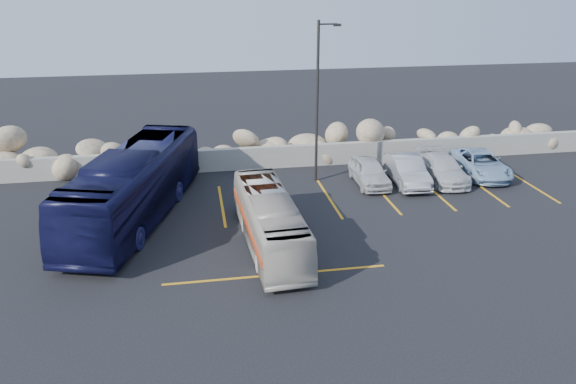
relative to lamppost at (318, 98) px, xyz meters
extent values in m
plane|color=black|center=(-2.56, -9.50, -4.30)|extent=(90.00, 90.00, 0.00)
cube|color=gray|center=(-2.56, 2.50, -3.70)|extent=(60.00, 0.40, 1.20)
cube|color=orange|center=(-5.06, -2.50, -4.29)|extent=(0.12, 5.00, 0.01)
cube|color=orange|center=(0.04, -2.50, -4.29)|extent=(0.12, 5.00, 0.01)
cube|color=orange|center=(2.74, -2.50, -4.29)|extent=(0.12, 5.00, 0.01)
cube|color=orange|center=(5.34, -2.50, -4.29)|extent=(0.12, 5.00, 0.01)
cube|color=orange|center=(7.94, -2.50, -4.29)|extent=(0.12, 5.00, 0.01)
cube|color=orange|center=(10.54, -2.50, -4.29)|extent=(0.12, 5.00, 0.01)
cube|color=orange|center=(-3.56, -9.30, -4.29)|extent=(8.00, 0.12, 0.01)
cylinder|color=#2A2825|center=(-0.06, 0.00, -0.30)|extent=(0.14, 0.14, 8.00)
cylinder|color=#2A2825|center=(0.39, 0.00, 3.50)|extent=(0.90, 0.08, 0.08)
cube|color=#2A2825|center=(0.84, 0.00, 3.45)|extent=(0.35, 0.18, 0.12)
imported|color=beige|center=(-3.44, -6.94, -3.23)|extent=(2.16, 7.73, 2.13)
imported|color=#101136|center=(-8.78, -3.32, -2.76)|extent=(5.66, 11.31, 3.07)
imported|color=silver|center=(2.52, -0.92, -3.65)|extent=(1.60, 3.79, 1.28)
imported|color=#9F9FA3|center=(4.41, -1.15, -3.60)|extent=(1.78, 4.31, 1.39)
imported|color=silver|center=(6.42, -1.02, -3.67)|extent=(1.96, 4.37, 1.25)
imported|color=#8FADCB|center=(8.73, -0.63, -3.67)|extent=(2.48, 4.70, 1.26)
camera|label=1|loc=(-6.15, -26.63, 5.72)|focal=35.00mm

